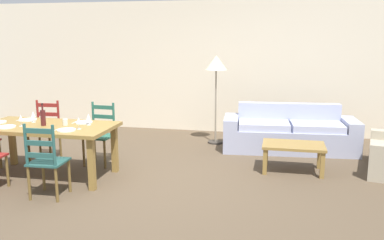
# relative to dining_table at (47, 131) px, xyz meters

# --- Properties ---
(ground_plane) EXTENTS (9.60, 9.60, 0.02)m
(ground_plane) POSITION_rel_dining_table_xyz_m (1.40, 0.09, -0.67)
(ground_plane) COLOR brown
(wall_far) EXTENTS (9.60, 0.16, 2.70)m
(wall_far) POSITION_rel_dining_table_xyz_m (1.40, 3.39, 0.69)
(wall_far) COLOR beige
(wall_far) RESTS_ON ground_plane
(dining_table) EXTENTS (1.90, 0.96, 0.75)m
(dining_table) POSITION_rel_dining_table_xyz_m (0.00, 0.00, 0.00)
(dining_table) COLOR olive
(dining_table) RESTS_ON ground_plane
(dining_chair_near_right) EXTENTS (0.44, 0.42, 0.96)m
(dining_chair_near_right) POSITION_rel_dining_table_xyz_m (0.42, -0.73, -0.19)
(dining_chair_near_right) COLOR #24514C
(dining_chair_near_right) RESTS_ON ground_plane
(dining_chair_far_left) EXTENTS (0.44, 0.43, 0.96)m
(dining_chair_far_left) POSITION_rel_dining_table_xyz_m (-0.49, 0.74, -0.19)
(dining_chair_far_left) COLOR maroon
(dining_chair_far_left) RESTS_ON ground_plane
(dining_chair_far_right) EXTENTS (0.45, 0.43, 0.96)m
(dining_chair_far_right) POSITION_rel_dining_table_xyz_m (0.47, 0.73, -0.19)
(dining_chair_far_right) COLOR #235A48
(dining_chair_far_right) RESTS_ON ground_plane
(dinner_plate_near_left) EXTENTS (0.24, 0.24, 0.02)m
(dinner_plate_near_left) POSITION_rel_dining_table_xyz_m (-0.45, -0.25, 0.10)
(dinner_plate_near_left) COLOR white
(dinner_plate_near_left) RESTS_ON dining_table
(dinner_plate_near_right) EXTENTS (0.24, 0.24, 0.02)m
(dinner_plate_near_right) POSITION_rel_dining_table_xyz_m (0.45, -0.25, 0.10)
(dinner_plate_near_right) COLOR white
(dinner_plate_near_right) RESTS_ON dining_table
(fork_near_right) EXTENTS (0.03, 0.17, 0.01)m
(fork_near_right) POSITION_rel_dining_table_xyz_m (0.30, -0.25, 0.09)
(fork_near_right) COLOR silver
(fork_near_right) RESTS_ON dining_table
(dinner_plate_far_left) EXTENTS (0.24, 0.24, 0.02)m
(dinner_plate_far_left) POSITION_rel_dining_table_xyz_m (-0.45, 0.25, 0.10)
(dinner_plate_far_left) COLOR white
(dinner_plate_far_left) RESTS_ON dining_table
(fork_far_left) EXTENTS (0.02, 0.17, 0.01)m
(fork_far_left) POSITION_rel_dining_table_xyz_m (-0.60, 0.25, 0.09)
(fork_far_left) COLOR silver
(fork_far_left) RESTS_ON dining_table
(dinner_plate_far_right) EXTENTS (0.24, 0.24, 0.02)m
(dinner_plate_far_right) POSITION_rel_dining_table_xyz_m (0.45, 0.25, 0.10)
(dinner_plate_far_right) COLOR white
(dinner_plate_far_right) RESTS_ON dining_table
(fork_far_right) EXTENTS (0.03, 0.17, 0.01)m
(fork_far_right) POSITION_rel_dining_table_xyz_m (0.30, 0.25, 0.09)
(fork_far_right) COLOR silver
(fork_far_right) RESTS_ON dining_table
(wine_bottle) EXTENTS (0.07, 0.07, 0.32)m
(wine_bottle) POSITION_rel_dining_table_xyz_m (-0.02, -0.03, 0.20)
(wine_bottle) COLOR #471919
(wine_bottle) RESTS_ON dining_table
(wine_glass_near_left) EXTENTS (0.06, 0.06, 0.16)m
(wine_glass_near_left) POSITION_rel_dining_table_xyz_m (-0.30, -0.13, 0.20)
(wine_glass_near_left) COLOR white
(wine_glass_near_left) RESTS_ON dining_table
(wine_glass_near_right) EXTENTS (0.06, 0.06, 0.16)m
(wine_glass_near_right) POSITION_rel_dining_table_xyz_m (0.57, -0.13, 0.20)
(wine_glass_near_right) COLOR white
(wine_glass_near_right) RESTS_ON dining_table
(wine_glass_far_left) EXTENTS (0.06, 0.06, 0.16)m
(wine_glass_far_left) POSITION_rel_dining_table_xyz_m (-0.29, 0.14, 0.20)
(wine_glass_far_left) COLOR white
(wine_glass_far_left) RESTS_ON dining_table
(wine_glass_far_right) EXTENTS (0.06, 0.06, 0.16)m
(wine_glass_far_right) POSITION_rel_dining_table_xyz_m (0.58, 0.13, 0.20)
(wine_glass_far_right) COLOR white
(wine_glass_far_right) RESTS_ON dining_table
(coffee_cup_primary) EXTENTS (0.07, 0.07, 0.09)m
(coffee_cup_primary) POSITION_rel_dining_table_xyz_m (0.27, 0.05, 0.13)
(coffee_cup_primary) COLOR beige
(coffee_cup_primary) RESTS_ON dining_table
(couch) EXTENTS (2.34, 0.98, 0.80)m
(couch) POSITION_rel_dining_table_xyz_m (3.39, 2.17, -0.37)
(couch) COLOR #9EA3BE
(couch) RESTS_ON ground_plane
(coffee_table) EXTENTS (0.90, 0.56, 0.42)m
(coffee_table) POSITION_rel_dining_table_xyz_m (3.43, 0.95, -0.31)
(coffee_table) COLOR olive
(coffee_table) RESTS_ON ground_plane
(standing_lamp) EXTENTS (0.40, 0.40, 1.64)m
(standing_lamp) POSITION_rel_dining_table_xyz_m (2.04, 2.35, 0.75)
(standing_lamp) COLOR #332D28
(standing_lamp) RESTS_ON ground_plane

